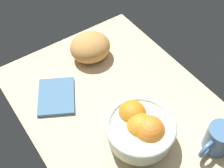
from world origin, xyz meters
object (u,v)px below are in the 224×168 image
bread_loaf (90,47)px  napkin_folded (56,96)px  mug (218,139)px  fruit_bowl (140,128)px

bread_loaf → napkin_folded: 20.99cm
bread_loaf → mug: 50.04cm
bread_loaf → napkin_folded: bearing=-63.8°
napkin_folded → mug: size_ratio=1.23×
fruit_bowl → napkin_folded: size_ratio=1.34×
fruit_bowl → napkin_folded: bearing=-155.9°
napkin_folded → mug: 48.79cm
bread_loaf → fruit_bowl: bearing=-10.5°
fruit_bowl → bread_loaf: fruit_bowl is taller
fruit_bowl → mug: (13.56, 15.67, -2.11)cm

